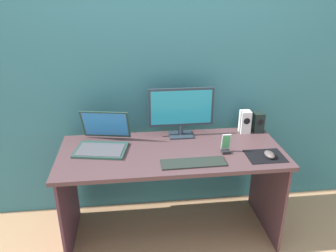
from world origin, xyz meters
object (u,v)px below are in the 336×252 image
at_px(laptop, 103,141).
at_px(keyboard_external, 193,163).
at_px(phone_in_dock, 226,146).
at_px(speaker_right, 258,122).
at_px(speaker_near_monitor, 245,122).
at_px(monitor, 181,110).
at_px(mouse, 270,155).

distance_m(laptop, keyboard_external, 0.66).
bearing_deg(phone_in_dock, laptop, 168.25).
bearing_deg(speaker_right, speaker_near_monitor, 179.98).
bearing_deg(speaker_near_monitor, laptop, -172.80).
bearing_deg(monitor, mouse, -37.15).
height_order(speaker_right, laptop, laptop).
xyz_separation_m(mouse, phone_in_dock, (-0.27, 0.10, 0.03)).
xyz_separation_m(laptop, phone_in_dock, (0.84, -0.17, -0.00)).
relative_size(monitor, speaker_near_monitor, 2.76).
distance_m(speaker_near_monitor, laptop, 1.08).
bearing_deg(speaker_near_monitor, keyboard_external, -137.99).
height_order(speaker_near_monitor, mouse, speaker_near_monitor).
bearing_deg(mouse, laptop, 162.01).
bearing_deg(phone_in_dock, mouse, -20.44).
bearing_deg(speaker_near_monitor, phone_in_dock, -127.11).
height_order(speaker_near_monitor, keyboard_external, speaker_near_monitor).
xyz_separation_m(speaker_right, phone_in_dock, (-0.34, -0.31, -0.03)).
xyz_separation_m(monitor, speaker_near_monitor, (0.50, 0.01, -0.12)).
distance_m(laptop, mouse, 1.14).
bearing_deg(speaker_right, mouse, -99.50).
bearing_deg(phone_in_dock, speaker_right, 42.33).
relative_size(monitor, keyboard_external, 1.15).
xyz_separation_m(speaker_right, mouse, (-0.07, -0.41, -0.06)).
height_order(speaker_near_monitor, laptop, laptop).
relative_size(keyboard_external, phone_in_dock, 3.03).
bearing_deg(mouse, keyboard_external, 178.53).
xyz_separation_m(monitor, laptop, (-0.58, -0.13, -0.16)).
distance_m(speaker_right, keyboard_external, 0.74).
bearing_deg(laptop, monitor, 12.72).
relative_size(laptop, keyboard_external, 0.96).
xyz_separation_m(speaker_near_monitor, mouse, (0.04, -0.41, -0.07)).
height_order(monitor, speaker_right, monitor).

